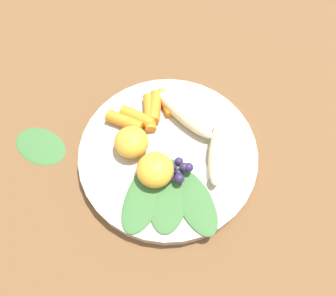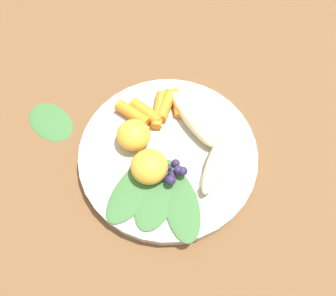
% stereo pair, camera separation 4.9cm
% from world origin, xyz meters
% --- Properties ---
extents(ground_plane, '(2.40, 2.40, 0.00)m').
position_xyz_m(ground_plane, '(0.00, 0.00, 0.00)').
color(ground_plane, brown).
extents(bowl, '(0.27, 0.27, 0.02)m').
position_xyz_m(bowl, '(0.00, 0.00, 0.01)').
color(bowl, '#B2AD9E').
rests_on(bowl, ground_plane).
extents(banana_peeled_left, '(0.07, 0.12, 0.03)m').
position_xyz_m(banana_peeled_left, '(-0.06, -0.00, 0.04)').
color(banana_peeled_left, beige).
rests_on(banana_peeled_left, bowl).
extents(banana_peeled_right, '(0.12, 0.06, 0.03)m').
position_xyz_m(banana_peeled_right, '(-0.03, 0.07, 0.04)').
color(banana_peeled_right, beige).
rests_on(banana_peeled_right, bowl).
extents(orange_segment_near, '(0.05, 0.05, 0.04)m').
position_xyz_m(orange_segment_near, '(0.04, -0.00, 0.04)').
color(orange_segment_near, '#F4A833').
rests_on(orange_segment_near, bowl).
extents(orange_segment_far, '(0.05, 0.05, 0.04)m').
position_xyz_m(orange_segment_far, '(0.02, -0.05, 0.04)').
color(orange_segment_far, '#F4A833').
rests_on(orange_segment_far, bowl).
extents(carrot_front, '(0.04, 0.05, 0.01)m').
position_xyz_m(carrot_front, '(-0.07, -0.04, 0.03)').
color(carrot_front, orange).
rests_on(carrot_front, bowl).
extents(carrot_mid_left, '(0.06, 0.04, 0.02)m').
position_xyz_m(carrot_mid_left, '(-0.06, -0.05, 0.03)').
color(carrot_mid_left, orange).
rests_on(carrot_mid_left, bowl).
extents(carrot_mid_right, '(0.06, 0.05, 0.02)m').
position_xyz_m(carrot_mid_right, '(-0.05, -0.05, 0.03)').
color(carrot_mid_right, orange).
rests_on(carrot_mid_right, bowl).
extents(carrot_rear, '(0.02, 0.06, 0.02)m').
position_xyz_m(carrot_rear, '(-0.03, -0.07, 0.03)').
color(carrot_rear, orange).
rests_on(carrot_rear, bowl).
extents(carrot_small, '(0.02, 0.06, 0.02)m').
position_xyz_m(carrot_small, '(-0.01, -0.08, 0.03)').
color(carrot_small, orange).
rests_on(carrot_small, bowl).
extents(blueberry_pile, '(0.05, 0.04, 0.03)m').
position_xyz_m(blueberry_pile, '(0.03, 0.03, 0.03)').
color(blueberry_pile, '#2D234C').
rests_on(blueberry_pile, bowl).
extents(coconut_shred_patch, '(0.05, 0.05, 0.00)m').
position_xyz_m(coconut_shred_patch, '(0.02, 0.05, 0.02)').
color(coconut_shred_patch, white).
rests_on(coconut_shred_patch, bowl).
extents(kale_leaf_left, '(0.12, 0.06, 0.00)m').
position_xyz_m(kale_leaf_left, '(0.08, 0.00, 0.02)').
color(kale_leaf_left, '#3D7038').
rests_on(kale_leaf_left, bowl).
extents(kale_leaf_right, '(0.12, 0.09, 0.00)m').
position_xyz_m(kale_leaf_right, '(0.06, 0.03, 0.02)').
color(kale_leaf_right, '#3D7038').
rests_on(kale_leaf_right, bowl).
extents(kale_leaf_rear, '(0.11, 0.11, 0.00)m').
position_xyz_m(kale_leaf_rear, '(0.06, 0.07, 0.02)').
color(kale_leaf_rear, '#3D7038').
rests_on(kale_leaf_rear, bowl).
extents(kale_leaf_stray, '(0.07, 0.09, 0.01)m').
position_xyz_m(kale_leaf_stray, '(0.07, -0.19, 0.00)').
color(kale_leaf_stray, '#3D7038').
rests_on(kale_leaf_stray, ground_plane).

